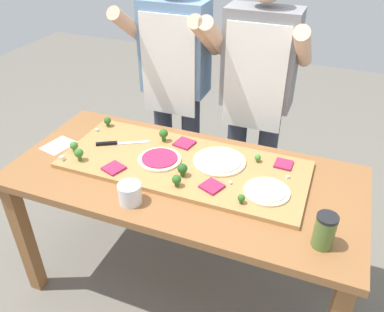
{
  "coord_description": "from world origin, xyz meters",
  "views": [
    {
      "loc": [
        0.6,
        -1.43,
        1.93
      ],
      "look_at": [
        0.02,
        0.06,
        0.87
      ],
      "focal_mm": 36.76,
      "sensor_mm": 36.0,
      "label": 1
    }
  ],
  "objects_px": {
    "sauce_jar": "(325,231)",
    "cheese_crumble_d": "(97,130)",
    "broccoli_floret_center_left": "(258,158)",
    "cheese_crumble_c": "(230,183)",
    "cheese_crumble_b": "(62,158)",
    "flour_cup": "(130,194)",
    "pizza_slice_far_right": "(284,164)",
    "chefs_knife": "(115,143)",
    "broccoli_floret_front_mid": "(79,154)",
    "broccoli_floret_back_mid": "(182,169)",
    "broccoli_floret_back_left": "(164,134)",
    "cook_left": "(175,76)",
    "cook_right": "(257,89)",
    "broccoli_floret_front_left": "(177,180)",
    "pizza_slice_center": "(184,143)",
    "broccoli_floret_front_right": "(74,146)",
    "broccoli_floret_back_right": "(107,121)",
    "pizza_whole_cheese_artichoke": "(219,161)",
    "broccoli_floret_center_right": "(241,198)",
    "recipe_note": "(58,145)",
    "prep_table": "(184,191)",
    "cheese_crumble_a": "(288,177)",
    "pizza_slice_near_left": "(114,168)",
    "pizza_slice_far_left": "(212,186)",
    "pizza_whole_white_garlic": "(267,191)"
  },
  "relations": [
    {
      "from": "cheese_crumble_d",
      "to": "broccoli_floret_front_left",
      "type": "bearing_deg",
      "value": -25.55
    },
    {
      "from": "chefs_knife",
      "to": "cook_right",
      "type": "xyz_separation_m",
      "value": [
        0.62,
        0.58,
        0.17
      ]
    },
    {
      "from": "pizza_whole_white_garlic",
      "to": "pizza_whole_cheese_artichoke",
      "type": "relative_size",
      "value": 0.79
    },
    {
      "from": "broccoli_floret_front_mid",
      "to": "cook_right",
      "type": "distance_m",
      "value": 1.06
    },
    {
      "from": "chefs_knife",
      "to": "recipe_note",
      "type": "height_order",
      "value": "chefs_knife"
    },
    {
      "from": "cheese_crumble_b",
      "to": "flour_cup",
      "type": "xyz_separation_m",
      "value": [
        0.46,
        -0.14,
        0.01
      ]
    },
    {
      "from": "chefs_knife",
      "to": "pizza_slice_far_right",
      "type": "bearing_deg",
      "value": 8.61
    },
    {
      "from": "pizza_slice_center",
      "to": "broccoli_floret_center_right",
      "type": "xyz_separation_m",
      "value": [
        0.41,
        -0.36,
        0.02
      ]
    },
    {
      "from": "cheese_crumble_d",
      "to": "sauce_jar",
      "type": "height_order",
      "value": "sauce_jar"
    },
    {
      "from": "cheese_crumble_a",
      "to": "pizza_slice_near_left",
      "type": "bearing_deg",
      "value": -163.64
    },
    {
      "from": "sauce_jar",
      "to": "cook_left",
      "type": "relative_size",
      "value": 0.09
    },
    {
      "from": "pizza_slice_center",
      "to": "broccoli_floret_front_right",
      "type": "bearing_deg",
      "value": -151.13
    },
    {
      "from": "broccoli_floret_back_left",
      "to": "sauce_jar",
      "type": "xyz_separation_m",
      "value": [
        0.88,
        -0.45,
        0.01
      ]
    },
    {
      "from": "pizza_whole_cheese_artichoke",
      "to": "cheese_crumble_a",
      "type": "height_order",
      "value": "pizza_whole_cheese_artichoke"
    },
    {
      "from": "chefs_knife",
      "to": "broccoli_floret_front_mid",
      "type": "xyz_separation_m",
      "value": [
        -0.09,
        -0.2,
        0.03
      ]
    },
    {
      "from": "pizza_whole_cheese_artichoke",
      "to": "cheese_crumble_b",
      "type": "xyz_separation_m",
      "value": [
        -0.74,
        -0.27,
        0.0
      ]
    },
    {
      "from": "broccoli_floret_center_left",
      "to": "cheese_crumble_c",
      "type": "relative_size",
      "value": 3.25
    },
    {
      "from": "chefs_knife",
      "to": "cheese_crumble_b",
      "type": "height_order",
      "value": "cheese_crumble_b"
    },
    {
      "from": "cheese_crumble_c",
      "to": "cheese_crumble_d",
      "type": "bearing_deg",
      "value": 167.22
    },
    {
      "from": "broccoli_floret_front_mid",
      "to": "broccoli_floret_center_right",
      "type": "bearing_deg",
      "value": -1.56
    },
    {
      "from": "pizza_whole_white_garlic",
      "to": "cheese_crumble_a",
      "type": "xyz_separation_m",
      "value": [
        0.07,
        0.14,
        -0.0
      ]
    },
    {
      "from": "broccoli_floret_front_left",
      "to": "broccoli_floret_front_mid",
      "type": "bearing_deg",
      "value": 178.45
    },
    {
      "from": "pizza_whole_white_garlic",
      "to": "broccoli_floret_center_left",
      "type": "height_order",
      "value": "broccoli_floret_center_left"
    },
    {
      "from": "broccoli_floret_front_right",
      "to": "broccoli_floret_back_right",
      "type": "distance_m",
      "value": 0.3
    },
    {
      "from": "broccoli_floret_front_left",
      "to": "broccoli_floret_back_right",
      "type": "bearing_deg",
      "value": 147.93
    },
    {
      "from": "pizza_whole_white_garlic",
      "to": "cheese_crumble_d",
      "type": "bearing_deg",
      "value": 169.3
    },
    {
      "from": "broccoli_floret_center_left",
      "to": "pizza_slice_center",
      "type": "bearing_deg",
      "value": 177.35
    },
    {
      "from": "pizza_whole_white_garlic",
      "to": "pizza_slice_far_left",
      "type": "height_order",
      "value": "pizza_whole_white_garlic"
    },
    {
      "from": "broccoli_floret_back_mid",
      "to": "broccoli_floret_front_left",
      "type": "xyz_separation_m",
      "value": [
        0.01,
        -0.08,
        -0.0
      ]
    },
    {
      "from": "sauce_jar",
      "to": "cheese_crumble_d",
      "type": "bearing_deg",
      "value": 162.35
    },
    {
      "from": "cheese_crumble_c",
      "to": "cook_left",
      "type": "distance_m",
      "value": 0.92
    },
    {
      "from": "pizza_whole_cheese_artichoke",
      "to": "flour_cup",
      "type": "relative_size",
      "value": 2.57
    },
    {
      "from": "pizza_slice_far_right",
      "to": "broccoli_floret_front_mid",
      "type": "distance_m",
      "value": 1.02
    },
    {
      "from": "pizza_slice_far_right",
      "to": "broccoli_floret_center_right",
      "type": "relative_size",
      "value": 1.91
    },
    {
      "from": "prep_table",
      "to": "cheese_crumble_b",
      "type": "xyz_separation_m",
      "value": [
        -0.6,
        -0.14,
        0.14
      ]
    },
    {
      "from": "pizza_slice_center",
      "to": "broccoli_floret_front_mid",
      "type": "height_order",
      "value": "broccoli_floret_front_mid"
    },
    {
      "from": "broccoli_floret_center_right",
      "to": "broccoli_floret_front_mid",
      "type": "xyz_separation_m",
      "value": [
        -0.84,
        0.02,
        0.01
      ]
    },
    {
      "from": "chefs_knife",
      "to": "broccoli_floret_back_left",
      "type": "bearing_deg",
      "value": 28.51
    },
    {
      "from": "broccoli_floret_front_left",
      "to": "flour_cup",
      "type": "height_order",
      "value": "flour_cup"
    },
    {
      "from": "pizza_slice_center",
      "to": "broccoli_floret_front_left",
      "type": "height_order",
      "value": "broccoli_floret_front_left"
    },
    {
      "from": "broccoli_floret_back_left",
      "to": "broccoli_floret_center_left",
      "type": "bearing_deg",
      "value": -0.9
    },
    {
      "from": "pizza_whole_cheese_artichoke",
      "to": "recipe_note",
      "type": "bearing_deg",
      "value": -171.1
    },
    {
      "from": "broccoli_floret_front_right",
      "to": "cheese_crumble_c",
      "type": "distance_m",
      "value": 0.83
    },
    {
      "from": "pizza_slice_far_left",
      "to": "broccoli_floret_center_left",
      "type": "xyz_separation_m",
      "value": [
        0.14,
        0.28,
        0.02
      ]
    },
    {
      "from": "broccoli_floret_back_mid",
      "to": "broccoli_floret_back_left",
      "type": "distance_m",
      "value": 0.33
    },
    {
      "from": "pizza_slice_near_left",
      "to": "pizza_slice_far_left",
      "type": "height_order",
      "value": "same"
    },
    {
      "from": "pizza_slice_far_right",
      "to": "cheese_crumble_b",
      "type": "relative_size",
      "value": 3.88
    },
    {
      "from": "pizza_slice_far_right",
      "to": "broccoli_floret_back_mid",
      "type": "bearing_deg",
      "value": -148.69
    },
    {
      "from": "prep_table",
      "to": "broccoli_floret_front_right",
      "type": "xyz_separation_m",
      "value": [
        -0.59,
        -0.05,
        0.16
      ]
    },
    {
      "from": "pizza_whole_white_garlic",
      "to": "recipe_note",
      "type": "height_order",
      "value": "pizza_whole_white_garlic"
    }
  ]
}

